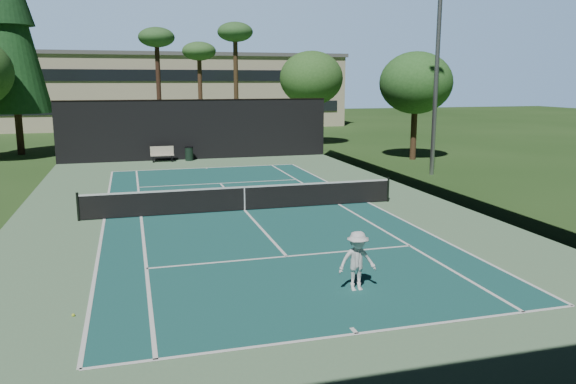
{
  "coord_description": "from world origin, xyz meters",
  "views": [
    {
      "loc": [
        -4.35,
        -22.02,
        5.22
      ],
      "look_at": [
        1.0,
        -3.0,
        1.3
      ],
      "focal_mm": 35.0,
      "sensor_mm": 36.0,
      "label": 1
    }
  ],
  "objects_px": {
    "tennis_ball_b": "(194,200)",
    "tennis_ball_c": "(209,201)",
    "tennis_net": "(245,197)",
    "park_bench": "(162,154)",
    "tennis_ball_d": "(100,197)",
    "tennis_ball_a": "(73,315)",
    "player": "(357,261)",
    "trash_bin": "(189,154)"
  },
  "relations": [
    {
      "from": "tennis_ball_b",
      "to": "tennis_ball_c",
      "type": "distance_m",
      "value": 0.67
    },
    {
      "from": "tennis_ball_b",
      "to": "tennis_net",
      "type": "bearing_deg",
      "value": -54.48
    },
    {
      "from": "tennis_net",
      "to": "park_bench",
      "type": "relative_size",
      "value": 8.6
    },
    {
      "from": "tennis_ball_b",
      "to": "park_bench",
      "type": "bearing_deg",
      "value": 92.84
    },
    {
      "from": "tennis_ball_d",
      "to": "tennis_ball_a",
      "type": "bearing_deg",
      "value": -89.9
    },
    {
      "from": "player",
      "to": "tennis_ball_c",
      "type": "relative_size",
      "value": 23.4
    },
    {
      "from": "player",
      "to": "tennis_ball_b",
      "type": "distance_m",
      "value": 12.32
    },
    {
      "from": "park_bench",
      "to": "tennis_net",
      "type": "bearing_deg",
      "value": -81.07
    },
    {
      "from": "tennis_net",
      "to": "tennis_ball_d",
      "type": "relative_size",
      "value": 206.11
    },
    {
      "from": "park_bench",
      "to": "tennis_ball_a",
      "type": "bearing_deg",
      "value": -97.85
    },
    {
      "from": "player",
      "to": "tennis_ball_a",
      "type": "bearing_deg",
      "value": 179.11
    },
    {
      "from": "player",
      "to": "tennis_ball_c",
      "type": "height_order",
      "value": "player"
    },
    {
      "from": "tennis_ball_c",
      "to": "tennis_ball_b",
      "type": "bearing_deg",
      "value": 152.07
    },
    {
      "from": "tennis_ball_d",
      "to": "park_bench",
      "type": "bearing_deg",
      "value": 72.74
    },
    {
      "from": "tennis_ball_d",
      "to": "tennis_ball_c",
      "type": "bearing_deg",
      "value": -24.78
    },
    {
      "from": "tennis_net",
      "to": "tennis_ball_d",
      "type": "distance_m",
      "value": 7.27
    },
    {
      "from": "tennis_net",
      "to": "tennis_ball_c",
      "type": "height_order",
      "value": "tennis_net"
    },
    {
      "from": "tennis_net",
      "to": "trash_bin",
      "type": "height_order",
      "value": "tennis_net"
    },
    {
      "from": "tennis_net",
      "to": "player",
      "type": "distance_m",
      "value": 9.56
    },
    {
      "from": "tennis_ball_b",
      "to": "trash_bin",
      "type": "relative_size",
      "value": 0.08
    },
    {
      "from": "trash_bin",
      "to": "tennis_net",
      "type": "bearing_deg",
      "value": -87.57
    },
    {
      "from": "trash_bin",
      "to": "tennis_ball_a",
      "type": "bearing_deg",
      "value": -101.76
    },
    {
      "from": "tennis_net",
      "to": "park_bench",
      "type": "xyz_separation_m",
      "value": [
        -2.41,
        15.33,
        -0.01
      ]
    },
    {
      "from": "tennis_ball_c",
      "to": "park_bench",
      "type": "distance_m",
      "value": 13.23
    },
    {
      "from": "tennis_ball_b",
      "to": "tennis_ball_c",
      "type": "bearing_deg",
      "value": -27.93
    },
    {
      "from": "tennis_ball_a",
      "to": "tennis_ball_d",
      "type": "height_order",
      "value": "tennis_ball_a"
    },
    {
      "from": "tennis_ball_a",
      "to": "tennis_ball_c",
      "type": "height_order",
      "value": "tennis_ball_a"
    },
    {
      "from": "tennis_net",
      "to": "tennis_ball_b",
      "type": "relative_size",
      "value": 174.2
    },
    {
      "from": "trash_bin",
      "to": "tennis_ball_c",
      "type": "bearing_deg",
      "value": -92.26
    },
    {
      "from": "tennis_ball_a",
      "to": "trash_bin",
      "type": "distance_m",
      "value": 25.27
    },
    {
      "from": "tennis_ball_c",
      "to": "player",
      "type": "bearing_deg",
      "value": -79.52
    },
    {
      "from": "player",
      "to": "trash_bin",
      "type": "relative_size",
      "value": 1.63
    },
    {
      "from": "tennis_ball_a",
      "to": "park_bench",
      "type": "distance_m",
      "value": 24.87
    },
    {
      "from": "tennis_net",
      "to": "tennis_ball_d",
      "type": "xyz_separation_m",
      "value": [
        -5.83,
        4.31,
        -0.53
      ]
    },
    {
      "from": "tennis_net",
      "to": "tennis_ball_a",
      "type": "xyz_separation_m",
      "value": [
        -5.81,
        -9.31,
        -0.52
      ]
    },
    {
      "from": "tennis_ball_b",
      "to": "trash_bin",
      "type": "height_order",
      "value": "trash_bin"
    },
    {
      "from": "tennis_net",
      "to": "park_bench",
      "type": "height_order",
      "value": "tennis_net"
    },
    {
      "from": "tennis_ball_c",
      "to": "trash_bin",
      "type": "distance_m",
      "value": 13.28
    },
    {
      "from": "player",
      "to": "park_bench",
      "type": "bearing_deg",
      "value": 98.56
    },
    {
      "from": "trash_bin",
      "to": "tennis_ball_d",
      "type": "bearing_deg",
      "value": -114.97
    },
    {
      "from": "tennis_ball_a",
      "to": "tennis_net",
      "type": "bearing_deg",
      "value": 58.05
    },
    {
      "from": "tennis_net",
      "to": "park_bench",
      "type": "bearing_deg",
      "value": 98.93
    }
  ]
}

